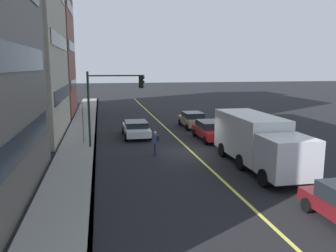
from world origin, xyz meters
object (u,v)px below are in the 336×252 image
at_px(pedestrian_with_backpack, 155,141).
at_px(traffic_light_mast, 111,96).
at_px(car_red, 210,130).
at_px(car_white, 136,128).
at_px(car_tan, 193,119).
at_px(truck_white, 257,140).
at_px(street_sign_post, 83,120).

bearing_deg(pedestrian_with_backpack, traffic_light_mast, 43.40).
bearing_deg(car_red, pedestrian_with_backpack, 128.56).
bearing_deg(car_white, traffic_light_mast, 149.35).
bearing_deg(traffic_light_mast, pedestrian_with_backpack, -136.60).
height_order(pedestrian_with_backpack, traffic_light_mast, traffic_light_mast).
height_order(car_tan, truck_white, truck_white).
relative_size(truck_white, street_sign_post, 2.65).
height_order(car_tan, pedestrian_with_backpack, pedestrian_with_backpack).
height_order(car_red, pedestrian_with_backpack, pedestrian_with_backpack).
bearing_deg(pedestrian_with_backpack, car_red, -51.44).
bearing_deg(truck_white, pedestrian_with_backpack, 56.22).
bearing_deg(traffic_light_mast, car_red, -81.05).
relative_size(car_red, car_tan, 1.05).
distance_m(car_tan, pedestrian_with_backpack, 11.12).
bearing_deg(truck_white, traffic_light_mast, 51.40).
bearing_deg(traffic_light_mast, car_tan, -48.92).
height_order(car_white, street_sign_post, street_sign_post).
distance_m(car_white, car_tan, 6.76).
bearing_deg(car_red, street_sign_post, 90.13).
distance_m(pedestrian_with_backpack, traffic_light_mast, 4.83).
distance_m(traffic_light_mast, street_sign_post, 3.06).
distance_m(car_red, traffic_light_mast, 8.48).
bearing_deg(car_red, car_white, 67.93).
xyz_separation_m(car_white, street_sign_post, (-2.34, 4.18, 1.17)).
relative_size(car_white, truck_white, 0.57).
height_order(car_red, traffic_light_mast, traffic_light_mast).
xyz_separation_m(pedestrian_with_backpack, street_sign_post, (4.07, 4.77, 0.90)).
bearing_deg(traffic_light_mast, car_white, -30.65).
distance_m(car_white, traffic_light_mast, 5.15).
distance_m(car_red, street_sign_post, 9.97).
height_order(truck_white, street_sign_post, street_sign_post).
xyz_separation_m(car_white, car_red, (-2.32, -5.73, 0.07)).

